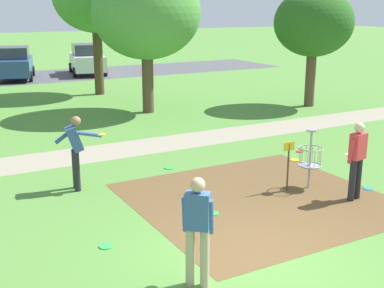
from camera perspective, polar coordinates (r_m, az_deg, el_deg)
The scene contains 18 objects.
ground_plane at distance 8.74m, azimuth 7.35°, elevation -12.73°, with size 160.00×160.00×0.00m, color #518438.
dirt_tee_pad at distance 11.28m, azimuth 7.45°, elevation -6.10°, with size 5.23×5.01×0.01m, color brown.
disc_golf_basket at distance 11.91m, azimuth 12.80°, elevation -1.39°, with size 0.98×0.58×1.39m.
player_foreground_watching at distance 11.42m, azimuth 17.93°, elevation -1.35°, with size 0.49×0.43×1.71m.
player_throwing at distance 7.55m, azimuth 0.63°, elevation -9.09°, with size 0.46×0.45×1.71m.
player_waiting_left at distance 11.77m, azimuth -12.87°, elevation -0.42°, with size 1.06×0.62×1.71m.
frisbee_near_basket at distance 15.04m, azimuth 11.93°, elevation -0.84°, with size 0.21×0.21×0.02m, color red.
frisbee_by_tee at distance 9.22m, azimuth -9.56°, elevation -11.19°, with size 0.25×0.25×0.02m, color green.
frisbee_mid_grass at distance 12.46m, azimuth 19.03°, elevation -4.72°, with size 0.21×0.21×0.02m, color #1E93DB.
frisbee_far_left at distance 13.26m, azimuth -2.56°, elevation -2.69°, with size 0.25×0.25×0.02m, color green.
frisbee_far_right at distance 14.21m, azimuth 11.36°, elevation -1.76°, with size 0.25×0.25×0.02m, color gold.
frisbee_scattered_a at distance 10.44m, azimuth 2.39°, elevation -7.74°, with size 0.24×0.24×0.02m, color green.
tree_near_left at distance 19.95m, azimuth -5.12°, elevation 14.33°, with size 4.13×4.13×5.58m.
tree_near_right at distance 21.77m, azimuth 13.42°, elevation 12.96°, with size 3.21×3.21×4.79m.
parking_lot_strip at distance 31.66m, azimuth -20.45°, elevation 6.82°, with size 36.00×6.00×0.01m, color #4C4C51.
parked_car_center_left at distance 31.16m, azimuth -19.18°, elevation 8.52°, with size 2.81×4.52×1.84m.
parked_car_center_right at distance 32.35m, azimuth -11.65°, elevation 9.26°, with size 2.57×4.47×1.84m.
gravel_path at distance 14.92m, azimuth -9.68°, elevation -0.88°, with size 40.00×1.68×0.00m, color gray.
Camera 1 is at (-4.67, -6.17, 4.07)m, focal length 47.79 mm.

